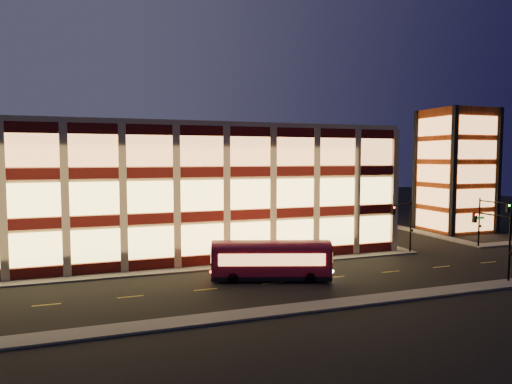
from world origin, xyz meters
name	(u,v)px	position (x,y,z in m)	size (l,w,h in m)	color
ground	(212,271)	(0.00, 0.00, 0.00)	(200.00, 200.00, 0.00)	black
sidewalk_office_south	(179,270)	(-3.00, 1.00, 0.07)	(54.00, 2.00, 0.15)	#514F4C
sidewalk_office_east	(336,231)	(23.00, 17.00, 0.07)	(2.00, 30.00, 0.15)	#514F4C
sidewalk_tower_west	(399,227)	(34.00, 17.00, 0.07)	(2.00, 30.00, 0.15)	#514F4C
sidewalk_near	(256,313)	(0.00, -13.00, 0.07)	(100.00, 2.00, 0.15)	#514F4C
office_building	(158,186)	(-2.91, 16.91, 7.25)	(50.45, 30.45, 14.50)	tan
stair_tower	(455,170)	(39.95, 11.95, 8.99)	(8.60, 8.60, 18.00)	#8C3814
traffic_signal_far	(404,218)	(22.21, 0.24, 4.11)	(3.79, 1.87, 6.00)	black
traffic_signal_right	(489,215)	(33.50, -0.62, 4.10)	(1.20, 4.37, 6.00)	black
traffic_signal_near	(496,233)	(23.50, -11.03, 4.13)	(0.32, 4.45, 6.00)	black
trolley_bus	(271,258)	(4.22, -4.90, 1.97)	(10.78, 5.78, 3.55)	maroon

